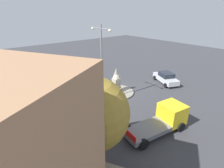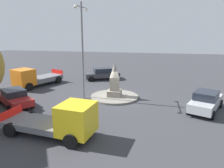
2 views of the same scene
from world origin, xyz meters
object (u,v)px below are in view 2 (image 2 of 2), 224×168
(streetlamp, at_px, (82,43))
(car_silver_approaching, at_px, (206,101))
(car_red_parked_right, at_px, (14,97))
(truck_yellow_parked_left, at_px, (62,121))
(car_dark_grey_near_island, at_px, (102,73))
(monument, at_px, (115,81))
(truck_orange_far_side, at_px, (33,78))

(streetlamp, xyz_separation_m, car_silver_approaching, (1.25, 10.29, -4.26))
(car_red_parked_right, bearing_deg, truck_yellow_parked_left, 54.00)
(car_silver_approaching, xyz_separation_m, car_red_parked_right, (1.67, -15.42, -0.08))
(car_silver_approaching, distance_m, car_red_parked_right, 15.51)
(truck_yellow_parked_left, bearing_deg, car_silver_approaching, 123.69)
(car_red_parked_right, distance_m, truck_yellow_parked_left, 7.65)
(streetlamp, xyz_separation_m, truck_yellow_parked_left, (7.40, 1.05, -4.02))
(truck_yellow_parked_left, bearing_deg, car_dark_grey_near_island, -175.48)
(monument, xyz_separation_m, streetlamp, (0.80, -2.71, 3.51))
(streetlamp, xyz_separation_m, car_dark_grey_near_island, (-8.04, -0.17, -4.30))
(car_red_parked_right, height_order, truck_yellow_parked_left, truck_yellow_parked_left)
(car_red_parked_right, relative_size, truck_orange_far_side, 0.78)
(monument, xyz_separation_m, car_dark_grey_near_island, (-7.24, -2.88, -0.79))
(truck_orange_far_side, relative_size, truck_yellow_parked_left, 0.98)
(monument, bearing_deg, car_silver_approaching, 74.91)
(streetlamp, xyz_separation_m, car_red_parked_right, (2.91, -5.13, -4.34))
(streetlamp, distance_m, car_dark_grey_near_island, 9.12)
(car_dark_grey_near_island, height_order, truck_orange_far_side, truck_orange_far_side)
(streetlamp, relative_size, car_silver_approaching, 1.81)
(car_silver_approaching, height_order, truck_orange_far_side, truck_orange_far_side)
(car_dark_grey_near_island, bearing_deg, car_silver_approaching, 48.40)
(car_dark_grey_near_island, bearing_deg, car_red_parked_right, -24.37)
(car_red_parked_right, relative_size, car_dark_grey_near_island, 0.99)
(car_red_parked_right, distance_m, truck_orange_far_side, 6.17)
(car_silver_approaching, bearing_deg, streetlamp, -96.90)
(monument, relative_size, car_silver_approaching, 0.67)
(monument, bearing_deg, truck_yellow_parked_left, -11.44)
(car_red_parked_right, bearing_deg, truck_orange_far_side, -164.18)
(car_dark_grey_near_island, relative_size, truck_yellow_parked_left, 0.78)
(monument, distance_m, streetlamp, 4.51)
(truck_orange_far_side, height_order, truck_yellow_parked_left, truck_yellow_parked_left)
(car_red_parked_right, xyz_separation_m, truck_orange_far_side, (-5.93, -1.68, 0.28))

